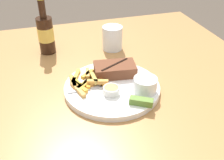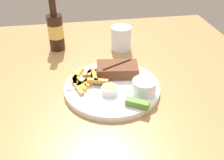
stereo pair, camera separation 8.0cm
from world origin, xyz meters
TOP-DOWN VIEW (x-y plane):
  - dining_table at (0.00, 0.00)m, footprint 1.13×1.19m
  - dinner_plate at (0.00, 0.00)m, footprint 0.30×0.30m
  - steak_portion at (0.03, 0.06)m, footprint 0.14×0.09m
  - fries_pile at (-0.07, 0.03)m, footprint 0.11×0.15m
  - coleslaw_cup at (0.09, -0.06)m, footprint 0.07×0.07m
  - dipping_sauce_cup at (-0.01, -0.04)m, footprint 0.05×0.05m
  - pickle_spear at (0.05, -0.11)m, footprint 0.07×0.05m
  - fork_utensil at (-0.08, -0.00)m, footprint 0.13×0.01m
  - knife_utensil at (-0.01, 0.04)m, footprint 0.05×0.16m
  - beer_bottle at (-0.17, 0.32)m, footprint 0.06×0.06m
  - drinking_glass at (0.08, 0.27)m, footprint 0.08×0.08m

SIDE VIEW (x-z plane):
  - dining_table at x=0.00m, z-range 0.29..1.01m
  - dinner_plate at x=0.00m, z-range 0.72..0.74m
  - fork_utensil at x=-0.08m, z-range 0.74..0.74m
  - knife_utensil at x=-0.01m, z-range 0.74..0.75m
  - fries_pile at x=-0.07m, z-range 0.74..0.76m
  - pickle_spear at x=0.05m, z-range 0.74..0.76m
  - dipping_sauce_cup at x=-0.01m, z-range 0.74..0.76m
  - steak_portion at x=0.03m, z-range 0.74..0.78m
  - coleslaw_cup at x=0.09m, z-range 0.74..0.79m
  - drinking_glass at x=0.08m, z-range 0.72..0.82m
  - beer_bottle at x=-0.17m, z-range 0.69..0.92m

